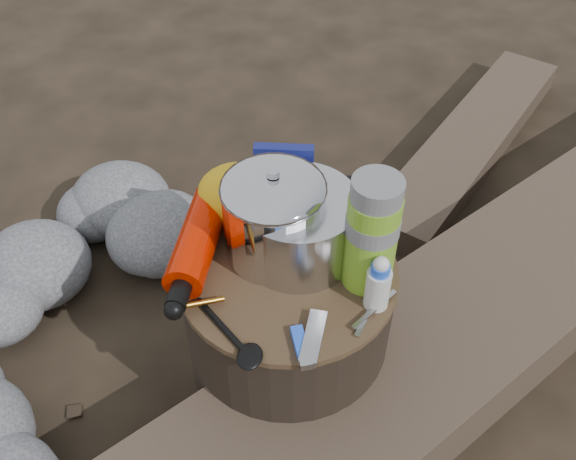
# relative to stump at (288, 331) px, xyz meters

# --- Properties ---
(ground) EXTENTS (60.00, 60.00, 0.00)m
(ground) POSITION_rel_stump_xyz_m (0.00, 0.00, -0.19)
(ground) COLOR black
(ground) RESTS_ON ground
(stump) EXTENTS (0.41, 0.41, 0.38)m
(stump) POSITION_rel_stump_xyz_m (0.00, 0.00, 0.00)
(stump) COLOR black
(stump) RESTS_ON ground
(rock_ring) EXTENTS (0.47, 1.03, 0.20)m
(rock_ring) POSITION_rel_stump_xyz_m (-0.50, -0.00, -0.09)
(rock_ring) COLOR #5D5D62
(rock_ring) RESTS_ON ground
(log_main) EXTENTS (1.72, 1.80, 0.18)m
(log_main) POSITION_rel_stump_xyz_m (0.55, 0.33, -0.10)
(log_main) COLOR #433429
(log_main) RESTS_ON ground
(log_small) EXTENTS (0.63, 1.02, 0.09)m
(log_small) POSITION_rel_stump_xyz_m (0.44, 0.91, -0.14)
(log_small) COLOR #433429
(log_small) RESTS_ON ground
(foil_windscreen) EXTENTS (0.22, 0.22, 0.13)m
(foil_windscreen) POSITION_rel_stump_xyz_m (0.01, 0.05, 0.25)
(foil_windscreen) COLOR #BABAC0
(foil_windscreen) RESTS_ON stump
(camping_pot) EXTENTS (0.19, 0.19, 0.19)m
(camping_pot) POSITION_rel_stump_xyz_m (-0.03, 0.05, 0.28)
(camping_pot) COLOR silver
(camping_pot) RESTS_ON stump
(fuel_bottle) EXTENTS (0.07, 0.30, 0.07)m
(fuel_bottle) POSITION_rel_stump_xyz_m (-0.17, 0.02, 0.22)
(fuel_bottle) COLOR red
(fuel_bottle) RESTS_ON stump
(thermos) EXTENTS (0.09, 0.09, 0.23)m
(thermos) POSITION_rel_stump_xyz_m (0.14, 0.00, 0.30)
(thermos) COLOR #71A724
(thermos) RESTS_ON stump
(travel_mug) EXTENTS (0.07, 0.07, 0.11)m
(travel_mug) POSITION_rel_stump_xyz_m (0.10, 0.12, 0.24)
(travel_mug) COLOR black
(travel_mug) RESTS_ON stump
(stuff_sack) EXTENTS (0.17, 0.14, 0.12)m
(stuff_sack) POSITION_rel_stump_xyz_m (-0.11, 0.13, 0.25)
(stuff_sack) COLOR #ECAE12
(stuff_sack) RESTS_ON stump
(food_pouch) EXTENTS (0.12, 0.04, 0.15)m
(food_pouch) POSITION_rel_stump_xyz_m (-0.03, 0.17, 0.26)
(food_pouch) COLOR navy
(food_pouch) RESTS_ON stump
(lighter) EXTENTS (0.05, 0.08, 0.01)m
(lighter) POSITION_rel_stump_xyz_m (0.05, -0.16, 0.19)
(lighter) COLOR blue
(lighter) RESTS_ON stump
(multitool) EXTENTS (0.04, 0.11, 0.01)m
(multitool) POSITION_rel_stump_xyz_m (0.07, -0.15, 0.20)
(multitool) COLOR #A4A4A9
(multitool) RESTS_ON stump
(pot_grabber) EXTENTS (0.08, 0.11, 0.01)m
(pot_grabber) POSITION_rel_stump_xyz_m (0.15, -0.08, 0.19)
(pot_grabber) COLOR #A4A4A9
(pot_grabber) RESTS_ON stump
(spork) EXTENTS (0.15, 0.14, 0.01)m
(spork) POSITION_rel_stump_xyz_m (-0.09, -0.15, 0.19)
(spork) COLOR black
(spork) RESTS_ON stump
(squeeze_bottle) EXTENTS (0.04, 0.04, 0.10)m
(squeeze_bottle) POSITION_rel_stump_xyz_m (0.16, -0.05, 0.24)
(squeeze_bottle) COLOR silver
(squeeze_bottle) RESTS_ON stump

